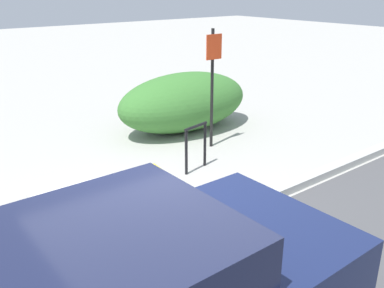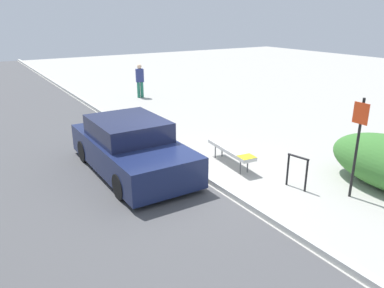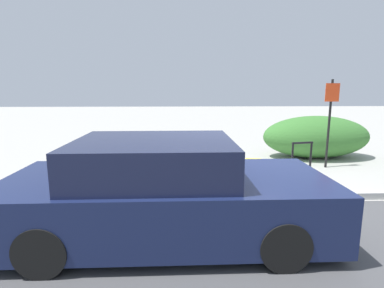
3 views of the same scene
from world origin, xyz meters
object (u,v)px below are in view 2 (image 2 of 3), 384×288
(bench, at_px, (231,150))
(bike_rack, at_px, (297,169))
(parked_car_near, at_px, (131,147))
(sign_post, at_px, (358,139))
(fire_hydrant, at_px, (169,132))
(pedestrian, at_px, (140,80))

(bench, bearing_deg, bike_rack, 17.51)
(parked_car_near, bearing_deg, sign_post, 41.25)
(bench, height_order, fire_hydrant, fire_hydrant)
(bike_rack, bearing_deg, pedestrian, 174.14)
(bench, relative_size, pedestrian, 1.15)
(parked_car_near, bearing_deg, bench, 65.51)
(fire_hydrant, bearing_deg, sign_post, 17.60)
(sign_post, xyz_separation_m, fire_hydrant, (-5.44, -1.73, -0.98))
(bench, xyz_separation_m, pedestrian, (-9.51, 1.61, 0.44))
(sign_post, height_order, fire_hydrant, sign_post)
(bike_rack, bearing_deg, parked_car_near, -136.98)
(sign_post, height_order, parked_car_near, sign_post)
(pedestrian, bearing_deg, parked_car_near, -103.17)
(bench, relative_size, parked_car_near, 0.43)
(bike_rack, height_order, fire_hydrant, bike_rack)
(parked_car_near, bearing_deg, fire_hydrant, 125.40)
(bike_rack, distance_m, fire_hydrant, 4.58)
(sign_post, bearing_deg, bike_rack, -143.57)
(fire_hydrant, relative_size, parked_car_near, 0.17)
(bike_rack, relative_size, sign_post, 0.36)
(bench, height_order, parked_car_near, parked_car_near)
(sign_post, relative_size, fire_hydrant, 3.01)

